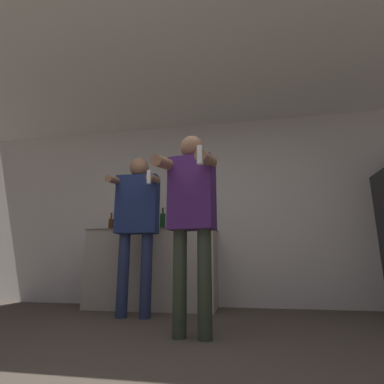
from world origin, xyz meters
name	(u,v)px	position (x,y,z in m)	size (l,w,h in m)	color
wall_back	(205,210)	(0.00, 2.66, 1.27)	(7.00, 0.06, 2.55)	silver
ceiling_slab	(187,68)	(0.00, 1.32, 2.57)	(7.00, 3.15, 0.05)	silver
counter	(153,268)	(-0.64, 2.35, 0.48)	(1.64, 0.59, 0.97)	#BCB29E
bottle_tall_gin	(198,222)	(-0.05, 2.35, 1.07)	(0.08, 0.08, 0.28)	#563314
bottle_amber_bourbon	(181,220)	(-0.27, 2.35, 1.09)	(0.07, 0.07, 0.30)	black
bottle_red_label	(111,224)	(-1.24, 2.35, 1.06)	(0.07, 0.07, 0.25)	#563314
bottle_clear_vodka	(163,221)	(-0.52, 2.35, 1.08)	(0.07, 0.07, 0.30)	#194723
bottle_short_whiskey	(171,220)	(-0.41, 2.35, 1.09)	(0.08, 0.08, 0.33)	silver
person_woman_foreground	(192,207)	(0.13, 0.93, 0.99)	(0.48, 0.51, 1.61)	#38422D
person_man_side	(137,217)	(-0.62, 1.68, 1.05)	(0.53, 0.47, 1.72)	navy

